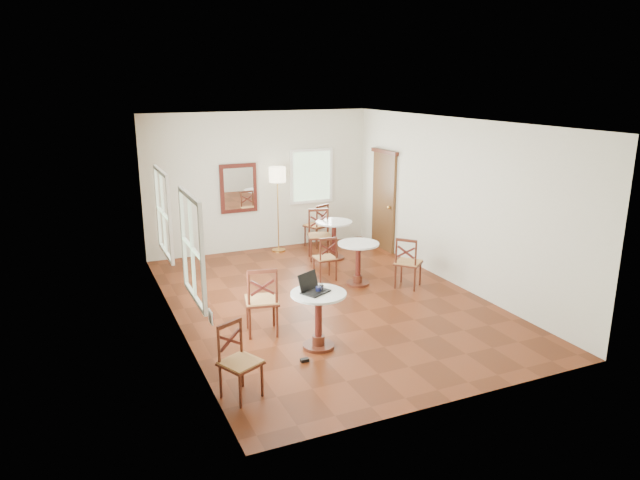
# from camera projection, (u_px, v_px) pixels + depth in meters

# --- Properties ---
(ground) EXTENTS (7.00, 7.00, 0.00)m
(ground) POSITION_uv_depth(u_px,v_px,m) (327.00, 301.00, 9.84)
(ground) COLOR #5A240F
(ground) RESTS_ON ground
(room_shell) EXTENTS (5.02, 7.02, 3.01)m
(room_shell) POSITION_uv_depth(u_px,v_px,m) (317.00, 189.00, 9.56)
(room_shell) COLOR beige
(room_shell) RESTS_ON ground
(cafe_table_near) EXTENTS (0.77, 0.77, 0.82)m
(cafe_table_near) POSITION_uv_depth(u_px,v_px,m) (318.00, 314.00, 8.00)
(cafe_table_near) COLOR #4B1F12
(cafe_table_near) RESTS_ON ground
(cafe_table_mid) EXTENTS (0.75, 0.75, 0.79)m
(cafe_table_mid) POSITION_uv_depth(u_px,v_px,m) (358.00, 259.00, 10.51)
(cafe_table_mid) COLOR #4B1F12
(cafe_table_mid) RESTS_ON ground
(cafe_table_back) EXTENTS (0.76, 0.76, 0.80)m
(cafe_table_back) POSITION_uv_depth(u_px,v_px,m) (334.00, 236.00, 12.05)
(cafe_table_back) COLOR #4B1F12
(cafe_table_back) RESTS_ON ground
(chair_near_a) EXTENTS (0.58, 0.58, 1.05)m
(chair_near_a) POSITION_uv_depth(u_px,v_px,m) (262.00, 300.00, 8.44)
(chair_near_a) COLOR #4B1F12
(chair_near_a) RESTS_ON ground
(chair_near_b) EXTENTS (0.56, 0.56, 0.91)m
(chair_near_b) POSITION_uv_depth(u_px,v_px,m) (239.00, 361.00, 6.76)
(chair_near_b) COLOR #4B1F12
(chair_near_b) RESTS_ON ground
(chair_mid_a) EXTENTS (0.40, 0.40, 0.85)m
(chair_mid_a) POSITION_uv_depth(u_px,v_px,m) (325.00, 258.00, 10.79)
(chair_mid_a) COLOR #4B1F12
(chair_mid_a) RESTS_ON ground
(chair_mid_b) EXTENTS (0.61, 0.61, 0.94)m
(chair_mid_b) POSITION_uv_depth(u_px,v_px,m) (408.00, 262.00, 10.37)
(chair_mid_b) COLOR #4B1F12
(chair_mid_b) RESTS_ON ground
(chair_back_a) EXTENTS (0.59, 0.59, 0.97)m
(chair_back_a) POSITION_uv_depth(u_px,v_px,m) (317.00, 225.00, 12.98)
(chair_back_a) COLOR #4B1F12
(chair_back_a) RESTS_ON ground
(chair_back_b) EXTENTS (0.60, 0.60, 1.03)m
(chair_back_b) POSITION_uv_depth(u_px,v_px,m) (319.00, 235.00, 12.04)
(chair_back_b) COLOR #4B1F12
(chair_back_b) RESTS_ON ground
(floor_lamp) EXTENTS (0.36, 0.36, 1.85)m
(floor_lamp) POSITION_uv_depth(u_px,v_px,m) (277.00, 180.00, 12.30)
(floor_lamp) COLOR #BF8C3F
(floor_lamp) RESTS_ON ground
(laptop) EXTENTS (0.46, 0.44, 0.26)m
(laptop) POSITION_uv_depth(u_px,v_px,m) (312.00, 287.00, 7.94)
(laptop) COLOR black
(laptop) RESTS_ON cafe_table_near
(mouse) EXTENTS (0.10, 0.08, 0.03)m
(mouse) POSITION_uv_depth(u_px,v_px,m) (321.00, 286.00, 8.13)
(mouse) COLOR black
(mouse) RESTS_ON cafe_table_near
(navy_mug) EXTENTS (0.11, 0.07, 0.09)m
(navy_mug) POSITION_uv_depth(u_px,v_px,m) (319.00, 289.00, 7.91)
(navy_mug) COLOR #0F1133
(navy_mug) RESTS_ON cafe_table_near
(water_glass) EXTENTS (0.06, 0.06, 0.10)m
(water_glass) POSITION_uv_depth(u_px,v_px,m) (321.00, 287.00, 7.97)
(water_glass) COLOR white
(water_glass) RESTS_ON cafe_table_near
(power_adapter) EXTENTS (0.11, 0.07, 0.05)m
(power_adapter) POSITION_uv_depth(u_px,v_px,m) (305.00, 360.00, 7.71)
(power_adapter) COLOR black
(power_adapter) RESTS_ON ground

